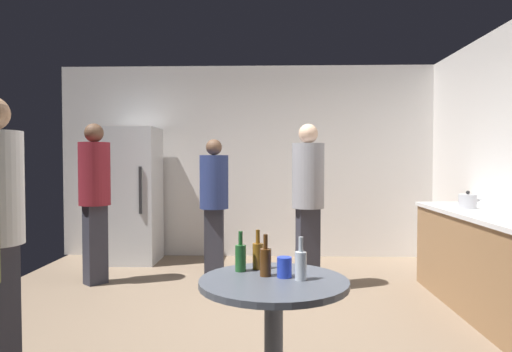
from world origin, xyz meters
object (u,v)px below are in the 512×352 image
(foreground_table, at_px, (274,299))
(beer_bottle_amber, at_px, (258,255))
(kettle, at_px, (468,201))
(beer_bottle_brown, at_px, (266,261))
(refrigerator, at_px, (132,195))
(person_in_maroon_shirt, at_px, (95,190))
(beer_bottle_clear, at_px, (301,264))
(plastic_cup_blue, at_px, (284,267))
(beer_bottle_green, at_px, (241,257))
(person_in_gray_shirt, at_px, (308,192))
(person_in_navy_shirt, at_px, (214,196))

(foreground_table, bearing_deg, beer_bottle_amber, 111.62)
(kettle, relative_size, beer_bottle_brown, 1.06)
(refrigerator, relative_size, beer_bottle_brown, 7.83)
(foreground_table, relative_size, beer_bottle_amber, 3.48)
(refrigerator, relative_size, kettle, 7.38)
(refrigerator, xyz_separation_m, person_in_maroon_shirt, (-0.08, -1.10, 0.14))
(foreground_table, height_order, beer_bottle_clear, beer_bottle_clear)
(beer_bottle_amber, height_order, beer_bottle_clear, same)
(beer_bottle_amber, distance_m, beer_bottle_clear, 0.33)
(beer_bottle_amber, bearing_deg, person_in_maroon_shirt, 128.81)
(plastic_cup_blue, bearing_deg, beer_bottle_amber, 128.84)
(beer_bottle_amber, height_order, beer_bottle_brown, same)
(foreground_table, bearing_deg, beer_bottle_clear, -3.56)
(refrigerator, xyz_separation_m, beer_bottle_clear, (2.02, -3.65, -0.08))
(beer_bottle_green, distance_m, person_in_maroon_shirt, 2.96)
(refrigerator, height_order, person_in_gray_shirt, refrigerator)
(beer_bottle_brown, distance_m, person_in_gray_shirt, 2.39)
(foreground_table, bearing_deg, beer_bottle_green, 137.51)
(person_in_maroon_shirt, distance_m, person_in_gray_shirt, 2.34)
(foreground_table, height_order, person_in_navy_shirt, person_in_navy_shirt)
(person_in_gray_shirt, bearing_deg, person_in_navy_shirt, -131.81)
(beer_bottle_brown, relative_size, person_in_maroon_shirt, 0.13)
(refrigerator, xyz_separation_m, foreground_table, (1.87, -3.64, -0.27))
(beer_bottle_amber, height_order, person_in_maroon_shirt, person_in_maroon_shirt)
(beer_bottle_clear, xyz_separation_m, person_in_maroon_shirt, (-2.09, 2.55, 0.22))
(refrigerator, bearing_deg, beer_bottle_amber, -62.44)
(beer_bottle_amber, distance_m, beer_bottle_brown, 0.17)
(kettle, height_order, beer_bottle_amber, kettle)
(beer_bottle_clear, distance_m, person_in_maroon_shirt, 3.31)
(kettle, distance_m, foreground_table, 2.81)
(beer_bottle_green, xyz_separation_m, person_in_navy_shirt, (-0.49, 2.77, 0.12))
(plastic_cup_blue, height_order, person_in_maroon_shirt, person_in_maroon_shirt)
(beer_bottle_amber, relative_size, beer_bottle_green, 1.00)
(kettle, bearing_deg, person_in_navy_shirt, 160.83)
(kettle, height_order, foreground_table, kettle)
(foreground_table, xyz_separation_m, beer_bottle_green, (-0.19, 0.17, 0.19))
(beer_bottle_green, bearing_deg, beer_bottle_brown, -35.98)
(person_in_maroon_shirt, height_order, person_in_navy_shirt, person_in_maroon_shirt)
(beer_bottle_brown, distance_m, person_in_maroon_shirt, 3.13)
(plastic_cup_blue, xyz_separation_m, person_in_navy_shirt, (-0.74, 2.90, 0.15))
(beer_bottle_brown, height_order, beer_bottle_green, same)
(person_in_gray_shirt, bearing_deg, plastic_cup_blue, -22.87)
(beer_bottle_amber, relative_size, person_in_maroon_shirt, 0.13)
(refrigerator, height_order, beer_bottle_amber, refrigerator)
(person_in_maroon_shirt, distance_m, person_in_navy_shirt, 1.34)
(beer_bottle_amber, bearing_deg, beer_bottle_green, -149.86)
(foreground_table, distance_m, person_in_maroon_shirt, 3.23)
(beer_bottle_brown, relative_size, beer_bottle_green, 1.00)
(kettle, relative_size, plastic_cup_blue, 2.22)
(plastic_cup_blue, bearing_deg, person_in_maroon_shirt, 128.81)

